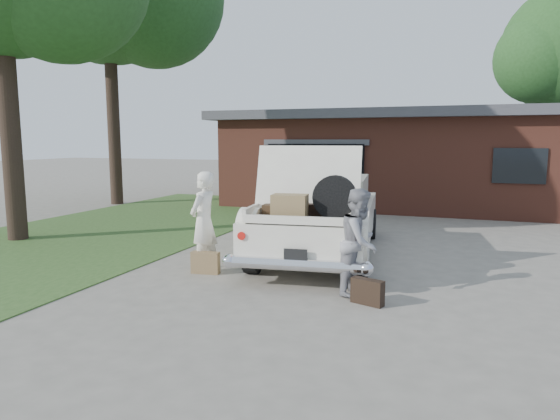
% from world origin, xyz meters
% --- Properties ---
extents(ground, '(90.00, 90.00, 0.00)m').
position_xyz_m(ground, '(0.00, 0.00, 0.00)').
color(ground, gray).
rests_on(ground, ground).
extents(grass_strip, '(6.00, 16.00, 0.02)m').
position_xyz_m(grass_strip, '(-5.50, 3.00, 0.01)').
color(grass_strip, '#2D4C1E').
rests_on(grass_strip, ground).
extents(house, '(12.80, 7.80, 3.30)m').
position_xyz_m(house, '(0.98, 11.47, 1.67)').
color(house, brown).
rests_on(house, ground).
extents(sedan, '(2.81, 5.73, 2.23)m').
position_xyz_m(sedan, '(0.31, 2.16, 0.81)').
color(sedan, white).
rests_on(sedan, ground).
extents(woman_left, '(0.45, 0.67, 1.78)m').
position_xyz_m(woman_left, '(-1.31, 0.19, 0.89)').
color(woman_left, white).
rests_on(woman_left, ground).
extents(woman_right, '(0.75, 0.89, 1.62)m').
position_xyz_m(woman_right, '(1.60, -0.26, 0.81)').
color(woman_right, gray).
rests_on(woman_right, ground).
extents(suitcase_left, '(0.52, 0.23, 0.39)m').
position_xyz_m(suitcase_left, '(-1.16, -0.03, 0.19)').
color(suitcase_left, olive).
rests_on(suitcase_left, ground).
extents(suitcase_right, '(0.50, 0.30, 0.37)m').
position_xyz_m(suitcase_right, '(1.81, -0.71, 0.18)').
color(suitcase_right, black).
rests_on(suitcase_right, ground).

